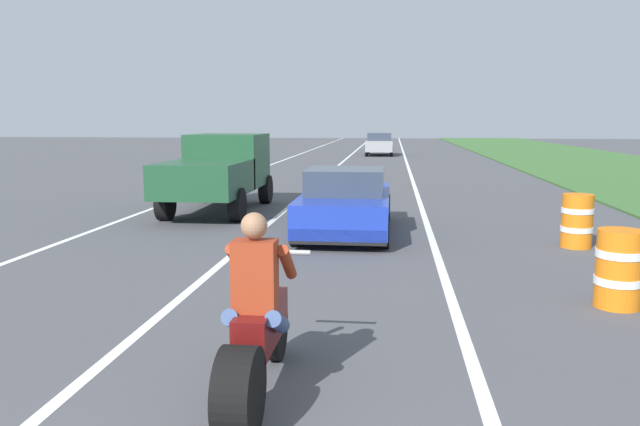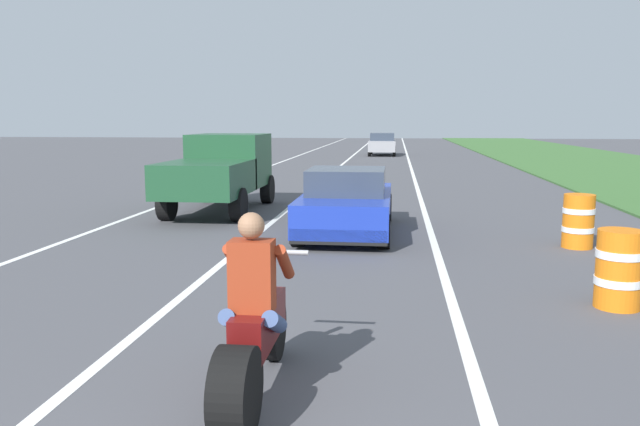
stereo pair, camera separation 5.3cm
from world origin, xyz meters
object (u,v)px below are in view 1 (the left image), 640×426
distant_car_far_ahead (379,144)px  construction_barrel_nearest (619,268)px  pickup_truck_left_lane_dark_green (219,169)px  motorcycle_with_rider (256,334)px  sports_car_blue (346,203)px  construction_barrel_mid (577,221)px

distant_car_far_ahead → construction_barrel_nearest: bearing=-83.8°
pickup_truck_left_lane_dark_green → distant_car_far_ahead: size_ratio=1.20×
construction_barrel_nearest → distant_car_far_ahead: bearing=96.2°
distant_car_far_ahead → pickup_truck_left_lane_dark_green: bearing=-97.7°
distant_car_far_ahead → motorcycle_with_rider: bearing=-90.4°
sports_car_blue → motorcycle_with_rider: bearing=-91.1°
construction_barrel_mid → pickup_truck_left_lane_dark_green: bearing=154.3°
motorcycle_with_rider → construction_barrel_nearest: bearing=38.5°
construction_barrel_mid → distant_car_far_ahead: 30.66m
construction_barrel_nearest → construction_barrel_mid: bearing=81.6°
pickup_truck_left_lane_dark_green → motorcycle_with_rider: bearing=-72.9°
sports_car_blue → distant_car_far_ahead: distant_car_far_ahead is taller
pickup_truck_left_lane_dark_green → construction_barrel_mid: pickup_truck_left_lane_dark_green is taller
motorcycle_with_rider → construction_barrel_nearest: 5.09m
sports_car_blue → construction_barrel_mid: size_ratio=4.30×
construction_barrel_mid → sports_car_blue: bearing=166.9°
motorcycle_with_rider → pickup_truck_left_lane_dark_green: bearing=107.1°
motorcycle_with_rider → construction_barrel_mid: motorcycle_with_rider is taller
sports_car_blue → construction_barrel_nearest: bearing=-52.0°
pickup_truck_left_lane_dark_green → construction_barrel_nearest: size_ratio=4.80×
construction_barrel_nearest → construction_barrel_mid: same height
motorcycle_with_rider → distant_car_far_ahead: bearing=89.6°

